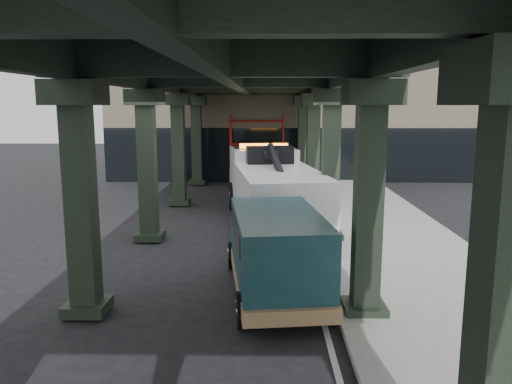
{
  "coord_description": "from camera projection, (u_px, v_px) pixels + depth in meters",
  "views": [
    {
      "loc": [
        0.45,
        -14.19,
        4.5
      ],
      "look_at": [
        0.17,
        1.87,
        1.7
      ],
      "focal_mm": 35.0,
      "sensor_mm": 36.0,
      "label": 1
    }
  ],
  "objects": [
    {
      "name": "building",
      "position": [
        288.0,
        113.0,
        33.74
      ],
      "size": [
        22.0,
        10.0,
        8.0
      ],
      "primitive_type": "cube",
      "color": "#C6B793",
      "rests_on": "ground"
    },
    {
      "name": "ground",
      "position": [
        249.0,
        259.0,
        14.76
      ],
      "size": [
        90.0,
        90.0,
        0.0
      ],
      "primitive_type": "plane",
      "color": "black",
      "rests_on": "ground"
    },
    {
      "name": "towed_van",
      "position": [
        276.0,
        250.0,
        11.75
      ],
      "size": [
        2.57,
        5.34,
        2.09
      ],
      "rotation": [
        0.0,
        0.0,
        0.12
      ],
      "color": "#0F3238",
      "rests_on": "ground"
    },
    {
      "name": "viaduct",
      "position": [
        238.0,
        74.0,
        15.8
      ],
      "size": [
        7.4,
        32.0,
        6.4
      ],
      "color": "black",
      "rests_on": "ground"
    },
    {
      "name": "scaffolding",
      "position": [
        257.0,
        147.0,
        28.82
      ],
      "size": [
        3.08,
        0.88,
        4.0
      ],
      "color": "#AE1B0D",
      "rests_on": "ground"
    },
    {
      "name": "sidewalk",
      "position": [
        386.0,
        240.0,
        16.64
      ],
      "size": [
        5.0,
        40.0,
        0.15
      ],
      "primitive_type": "cube",
      "color": "gray",
      "rests_on": "ground"
    },
    {
      "name": "lane_stripe",
      "position": [
        302.0,
        241.0,
        16.7
      ],
      "size": [
        0.12,
        38.0,
        0.01
      ],
      "primitive_type": "cube",
      "color": "silver",
      "rests_on": "ground"
    },
    {
      "name": "tow_truck",
      "position": [
        271.0,
        185.0,
        19.03
      ],
      "size": [
        3.85,
        9.64,
        3.08
      ],
      "rotation": [
        0.0,
        0.0,
        0.14
      ],
      "color": "black",
      "rests_on": "ground"
    }
  ]
}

